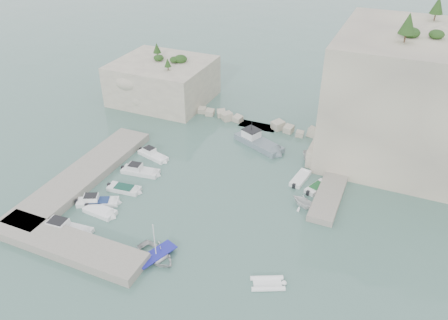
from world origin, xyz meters
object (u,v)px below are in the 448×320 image
at_px(motorboat_b, 141,173).
at_px(motorboat_d, 98,204).
at_px(motorboat_f, 66,231).
at_px(work_boat, 259,146).
at_px(tender_east_c, 300,180).
at_px(motorboat_c, 125,191).
at_px(inflatable_dinghy, 267,285).
at_px(tender_east_a, 303,206).
at_px(motorboat_a, 153,157).
at_px(rowboat, 156,258).
at_px(tender_east_b, 316,189).
at_px(motorboat_e, 100,213).
at_px(tender_east_d, 317,163).

distance_m(motorboat_b, motorboat_d, 7.84).
xyz_separation_m(motorboat_f, work_boat, (13.34, 26.47, 0.00)).
bearing_deg(motorboat_b, tender_east_c, 11.69).
distance_m(motorboat_c, inflatable_dinghy, 22.81).
distance_m(motorboat_d, tender_east_c, 25.80).
height_order(motorboat_f, work_boat, work_boat).
bearing_deg(motorboat_c, motorboat_f, -106.05).
xyz_separation_m(motorboat_d, tender_east_a, (22.94, 9.52, 0.00)).
height_order(motorboat_a, rowboat, motorboat_a).
xyz_separation_m(motorboat_f, inflatable_dinghy, (23.12, 1.61, 0.00)).
distance_m(tender_east_a, work_boat, 15.11).
xyz_separation_m(inflatable_dinghy, tender_east_c, (-1.75, 18.58, 0.00)).
bearing_deg(tender_east_c, motorboat_a, 105.76).
relative_size(tender_east_a, tender_east_c, 0.71).
xyz_separation_m(motorboat_a, inflatable_dinghy, (22.44, -15.79, 0.00)).
distance_m(motorboat_c, work_boat, 21.05).
xyz_separation_m(motorboat_d, tender_east_b, (23.59, 13.59, 0.00)).
relative_size(motorboat_e, rowboat, 0.87).
distance_m(motorboat_e, tender_east_b, 26.80).
distance_m(motorboat_c, tender_east_d, 26.39).
height_order(motorboat_a, motorboat_c, motorboat_a).
distance_m(tender_east_a, tender_east_c, 5.51).
distance_m(motorboat_b, motorboat_c, 4.19).
distance_m(tender_east_c, tender_east_d, 5.02).
bearing_deg(tender_east_d, work_boat, 89.39).
relative_size(motorboat_c, motorboat_e, 1.06).
height_order(motorboat_a, tender_east_b, motorboat_a).
distance_m(motorboat_d, motorboat_e, 1.89).
height_order(inflatable_dinghy, tender_east_a, tender_east_a).
bearing_deg(work_boat, motorboat_b, -107.57).
xyz_separation_m(motorboat_e, rowboat, (9.85, -3.66, 0.00)).
xyz_separation_m(motorboat_a, tender_east_a, (22.46, -2.42, 0.00)).
height_order(motorboat_e, rowboat, rowboat).
xyz_separation_m(motorboat_c, tender_east_c, (19.82, 11.16, 0.00)).
xyz_separation_m(motorboat_a, tender_east_b, (23.11, 1.65, 0.00)).
bearing_deg(rowboat, motorboat_d, 86.44).
bearing_deg(tender_east_b, rowboat, 168.69).
bearing_deg(motorboat_c, tender_east_a, 9.08).
bearing_deg(motorboat_a, motorboat_f, -76.90).
bearing_deg(motorboat_d, work_boat, 32.57).
bearing_deg(motorboat_f, motorboat_d, 83.13).
distance_m(motorboat_b, motorboat_f, 13.27).
bearing_deg(tender_east_a, motorboat_c, 128.38).
xyz_separation_m(motorboat_e, tender_east_c, (19.84, 16.08, 0.00)).
xyz_separation_m(motorboat_a, motorboat_b, (0.60, -4.18, 0.00)).
relative_size(inflatable_dinghy, work_boat, 0.40).
bearing_deg(inflatable_dinghy, tender_east_a, 64.64).
bearing_deg(tender_east_c, tender_east_b, -107.30).
xyz_separation_m(tender_east_a, tender_east_d, (-0.65, 10.12, 0.00)).
xyz_separation_m(rowboat, tender_east_c, (9.99, 19.73, 0.00)).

